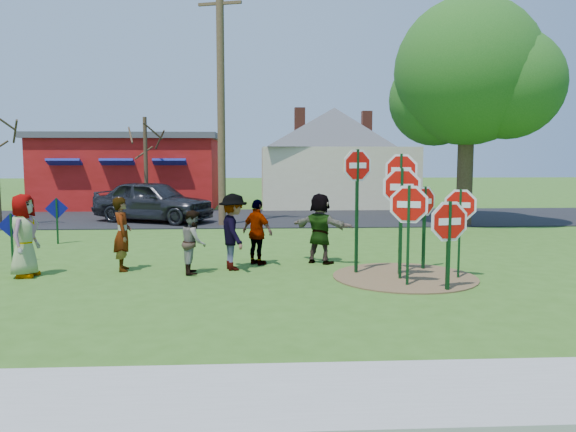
% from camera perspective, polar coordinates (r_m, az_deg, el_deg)
% --- Properties ---
extents(ground, '(120.00, 120.00, 0.00)m').
position_cam_1_polar(ground, '(13.50, -8.30, -5.51)').
color(ground, '#36611B').
rests_on(ground, ground).
extents(sidewalk, '(22.00, 1.80, 0.08)m').
position_cam_1_polar(sidewalk, '(6.64, -14.12, -17.61)').
color(sidewalk, '#9E9E99').
rests_on(sidewalk, ground).
extents(road, '(120.00, 7.50, 0.04)m').
position_cam_1_polar(road, '(24.84, -5.94, -0.18)').
color(road, black).
rests_on(road, ground).
extents(dirt_patch, '(3.20, 3.20, 0.03)m').
position_cam_1_polar(dirt_patch, '(12.88, 11.75, -6.06)').
color(dirt_patch, brown).
rests_on(dirt_patch, ground).
extents(red_building, '(9.40, 7.69, 3.90)m').
position_cam_1_polar(red_building, '(31.89, -15.36, 4.50)').
color(red_building, maroon).
rests_on(red_building, ground).
extents(cream_house, '(9.40, 9.40, 6.50)m').
position_cam_1_polar(cream_house, '(31.46, 4.70, 6.43)').
color(cream_house, beige).
rests_on(cream_house, ground).
extents(stop_sign_a, '(1.04, 0.34, 2.25)m').
position_cam_1_polar(stop_sign_a, '(11.81, 12.17, 0.30)').
color(stop_sign_a, '#0E3616').
rests_on(stop_sign_a, ground).
extents(stop_sign_b, '(0.94, 0.39, 2.99)m').
position_cam_1_polar(stop_sign_b, '(12.86, 7.04, 3.78)').
color(stop_sign_b, '#0E3616').
rests_on(stop_sign_b, ground).
extents(stop_sign_c, '(0.93, 0.43, 2.89)m').
position_cam_1_polar(stop_sign_c, '(12.88, 11.41, 3.07)').
color(stop_sign_c, '#0E3616').
rests_on(stop_sign_c, ground).
extents(stop_sign_d, '(0.83, 0.54, 2.13)m').
position_cam_1_polar(stop_sign_d, '(13.64, 13.70, 0.86)').
color(stop_sign_d, '#0E3616').
rests_on(stop_sign_d, ground).
extents(stop_sign_e, '(1.09, 0.25, 1.96)m').
position_cam_1_polar(stop_sign_e, '(11.59, 16.04, -1.12)').
color(stop_sign_e, '#0E3616').
rests_on(stop_sign_e, ground).
extents(stop_sign_f, '(0.90, 0.34, 2.11)m').
position_cam_1_polar(stop_sign_f, '(12.83, 17.09, 0.43)').
color(stop_sign_f, '#0E3616').
rests_on(stop_sign_f, ground).
extents(stop_sign_g, '(1.12, 0.21, 2.60)m').
position_cam_1_polar(stop_sign_g, '(12.39, 11.46, 1.81)').
color(stop_sign_g, '#0E3616').
rests_on(stop_sign_g, ground).
extents(blue_diamond_c, '(0.63, 0.16, 1.27)m').
position_cam_1_polar(blue_diamond_c, '(15.88, -26.28, -1.46)').
color(blue_diamond_c, '#0E3616').
rests_on(blue_diamond_c, ground).
extents(blue_diamond_d, '(0.65, 0.20, 1.44)m').
position_cam_1_polar(blue_diamond_d, '(18.72, -22.43, 0.08)').
color(blue_diamond_d, '#0E3616').
rests_on(blue_diamond_d, ground).
extents(person_a, '(0.66, 0.95, 1.87)m').
position_cam_1_polar(person_a, '(13.86, -25.25, -1.81)').
color(person_a, '#3B467D').
rests_on(person_a, ground).
extents(person_b, '(0.54, 0.71, 1.75)m').
position_cam_1_polar(person_b, '(13.79, -16.48, -1.77)').
color(person_b, '#256853').
rests_on(person_b, ground).
extents(person_c, '(0.62, 0.76, 1.47)m').
position_cam_1_polar(person_c, '(13.12, -9.57, -2.61)').
color(person_c, '#9C5241').
rests_on(person_c, ground).
extents(person_d, '(0.96, 1.32, 1.82)m').
position_cam_1_polar(person_d, '(13.39, -5.58, -1.61)').
color(person_d, '#2F2E33').
rests_on(person_d, ground).
extents(person_e, '(0.97, 0.96, 1.64)m').
position_cam_1_polar(person_e, '(13.96, -3.12, -1.66)').
color(person_e, '#442957').
rests_on(person_e, ground).
extents(person_f, '(1.67, 1.35, 1.78)m').
position_cam_1_polar(person_f, '(14.17, 3.29, -1.26)').
color(person_f, '#1D5233').
rests_on(person_f, ground).
extents(suv, '(5.40, 3.88, 1.71)m').
position_cam_1_polar(suv, '(23.66, -13.55, 1.50)').
color(suv, '#323237').
rests_on(suv, road).
extents(utility_pole, '(2.29, 0.78, 9.62)m').
position_cam_1_polar(utility_pole, '(22.12, -6.83, 12.14)').
color(utility_pole, '#4C3823').
rests_on(utility_pole, ground).
extents(leafy_tree, '(6.15, 5.61, 8.74)m').
position_cam_1_polar(leafy_tree, '(23.18, 18.15, 13.01)').
color(leafy_tree, '#382819').
rests_on(leafy_tree, ground).
extents(bare_tree_east, '(1.80, 1.80, 4.51)m').
position_cam_1_polar(bare_tree_east, '(26.79, -14.28, 6.33)').
color(bare_tree_east, '#382819').
rests_on(bare_tree_east, ground).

